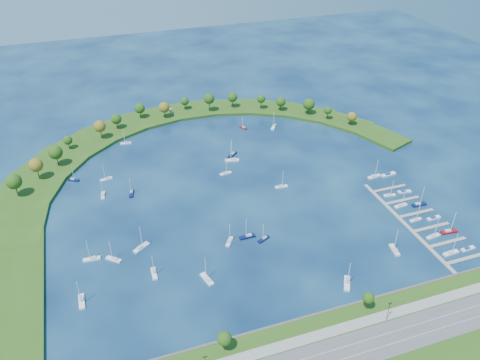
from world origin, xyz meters
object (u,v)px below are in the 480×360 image
object	(u,v)px
moored_boat_9	(264,239)
docked_boat_8	(390,195)
moored_boat_20	(347,283)
moored_boat_21	(229,241)
harbor_tower	(171,111)
moored_boat_19	(274,127)
moored_boat_8	(114,259)
docked_boat_4	(416,219)
moored_boat_17	(232,160)
moored_boat_5	(281,186)
docked_boat_7	(419,204)
docked_boat_1	(468,249)
moored_boat_18	(154,273)
moored_boat_3	(232,154)
docked_boat_2	(433,236)
moored_boat_15	(74,179)
moored_boat_12	(126,143)
moored_boat_13	(103,195)
docked_boat_9	(404,192)
moored_boat_11	(131,193)
moored_boat_7	(207,279)
docked_boat_0	(451,253)
docked_boat_5	(434,218)
moored_boat_10	(106,179)
moored_boat_2	(395,249)
moored_boat_6	(247,236)
moored_boat_0	(226,173)
docked_boat_10	(374,176)
docked_boat_11	(389,174)
docked_boat_3	(449,231)
moored_boat_4	(141,247)
dock_system	(417,222)
moored_boat_16	(92,259)
moored_boat_14	(243,127)
docked_boat_6	(401,205)

from	to	relation	value
moored_boat_9	docked_boat_8	xyz separation A→B (m)	(85.46, 13.00, -0.00)
moored_boat_20	moored_boat_21	world-z (taller)	moored_boat_20
harbor_tower	moored_boat_19	distance (m)	82.07
harbor_tower	moored_boat_8	xyz separation A→B (m)	(-61.75, -153.20, -3.13)
docked_boat_4	moored_boat_17	bearing A→B (deg)	124.70
moored_boat_5	docked_boat_7	size ratio (longest dim) A/B	0.90
docked_boat_1	moored_boat_18	bearing A→B (deg)	164.95
moored_boat_19	moored_boat_18	bearing A→B (deg)	-7.06
moored_boat_3	docked_boat_2	size ratio (longest dim) A/B	1.08
moored_boat_19	moored_boat_15	bearing A→B (deg)	-44.46
moored_boat_12	moored_boat_13	distance (m)	64.10
moored_boat_19	docked_boat_1	distance (m)	164.27
moored_boat_3	docked_boat_9	xyz separation A→B (m)	(83.98, -75.43, -0.32)
docked_boat_2	moored_boat_13	bearing A→B (deg)	142.97
moored_boat_11	moored_boat_19	world-z (taller)	moored_boat_19
moored_boat_7	docked_boat_0	world-z (taller)	moored_boat_7
docked_boat_5	moored_boat_9	bearing A→B (deg)	168.90
moored_boat_10	docked_boat_1	world-z (taller)	moored_boat_10
moored_boat_2	moored_boat_10	world-z (taller)	moored_boat_2
moored_boat_2	moored_boat_11	distance (m)	152.29
moored_boat_6	moored_boat_7	world-z (taller)	moored_boat_7
moored_boat_0	docked_boat_10	distance (m)	93.81
moored_boat_6	docked_boat_10	xyz separation A→B (m)	(95.23, 28.97, 0.02)
moored_boat_13	moored_boat_9	bearing A→B (deg)	-125.29
moored_boat_7	moored_boat_13	size ratio (longest dim) A/B	1.22
docked_boat_1	docked_boat_11	xyz separation A→B (m)	(1.87, 73.77, 0.15)
moored_boat_9	docked_boat_9	world-z (taller)	moored_boat_9
docked_boat_2	moored_boat_7	bearing A→B (deg)	169.58
moored_boat_15	docked_boat_3	world-z (taller)	docked_boat_3
moored_boat_12	docked_boat_0	bearing A→B (deg)	136.81
moored_boat_3	docked_boat_0	bearing A→B (deg)	78.88
docked_boat_5	docked_boat_10	xyz separation A→B (m)	(-8.07, 47.60, 0.32)
moored_boat_4	moored_boat_15	distance (m)	82.84
docked_boat_10	dock_system	bearing A→B (deg)	-100.23
moored_boat_20	docked_boat_5	xyz separation A→B (m)	(70.62, 28.37, -0.36)
moored_boat_9	docked_boat_7	world-z (taller)	docked_boat_7
docked_boat_3	moored_boat_4	bearing A→B (deg)	170.87
moored_boat_20	docked_boat_4	distance (m)	67.40
moored_boat_5	moored_boat_16	distance (m)	118.03
moored_boat_11	moored_boat_14	size ratio (longest dim) A/B	1.20
moored_boat_9	docked_boat_9	xyz separation A→B (m)	(95.90, 13.28, -0.26)
moored_boat_6	moored_boat_5	bearing A→B (deg)	-133.03
docked_boat_2	docked_boat_6	bearing A→B (deg)	83.57
moored_boat_15	docked_boat_7	world-z (taller)	docked_boat_7
docked_boat_9	docked_boat_11	world-z (taller)	docked_boat_11
moored_boat_3	docked_boat_3	xyz separation A→B (m)	(84.00, -115.36, 0.02)
moored_boat_0	docked_boat_6	xyz separation A→B (m)	(84.95, -65.98, 0.01)
moored_boat_12	docked_boat_3	distance (m)	215.94
moored_boat_18	docked_boat_9	bearing A→B (deg)	99.52
moored_boat_17	docked_boat_10	distance (m)	92.01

